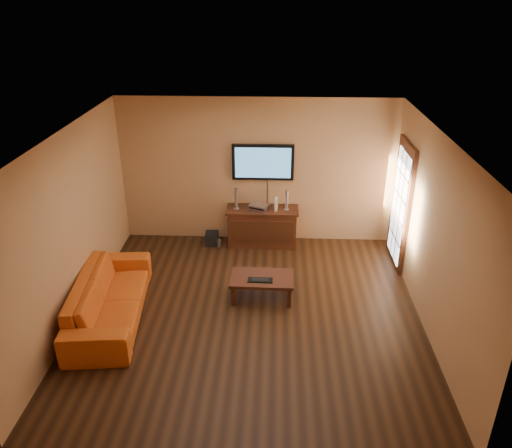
# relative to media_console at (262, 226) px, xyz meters

# --- Properties ---
(ground_plane) EXTENTS (5.00, 5.00, 0.00)m
(ground_plane) POSITION_rel_media_console_xyz_m (-0.11, -2.24, -0.36)
(ground_plane) COLOR black
(ground_plane) RESTS_ON ground
(room_walls) EXTENTS (5.00, 5.00, 5.00)m
(room_walls) POSITION_rel_media_console_xyz_m (-0.11, -1.62, 1.33)
(room_walls) COLOR tan
(room_walls) RESTS_ON ground
(french_door) EXTENTS (0.07, 1.02, 2.22)m
(french_door) POSITION_rel_media_console_xyz_m (2.35, -0.54, 0.69)
(french_door) COLOR #36170C
(french_door) RESTS_ON ground
(media_console) EXTENTS (1.32, 0.50, 0.72)m
(media_console) POSITION_rel_media_console_xyz_m (0.00, 0.00, 0.00)
(media_console) COLOR #36170C
(media_console) RESTS_ON ground
(television) EXTENTS (1.12, 0.08, 0.66)m
(television) POSITION_rel_media_console_xyz_m (0.00, 0.21, 1.18)
(television) COLOR black
(television) RESTS_ON ground
(coffee_table) EXTENTS (0.98, 0.60, 0.37)m
(coffee_table) POSITION_rel_media_console_xyz_m (0.05, -1.81, -0.04)
(coffee_table) COLOR #36170C
(coffee_table) RESTS_ON ground
(sofa) EXTENTS (0.90, 2.32, 0.89)m
(sofa) POSITION_rel_media_console_xyz_m (-2.13, -2.40, 0.08)
(sofa) COLOR #CA5416
(sofa) RESTS_ON ground
(speaker_left) EXTENTS (0.11, 0.11, 0.40)m
(speaker_left) POSITION_rel_media_console_xyz_m (-0.48, -0.01, 0.54)
(speaker_left) COLOR silver
(speaker_left) RESTS_ON media_console
(speaker_right) EXTENTS (0.10, 0.10, 0.37)m
(speaker_right) POSITION_rel_media_console_xyz_m (0.44, -0.01, 0.53)
(speaker_right) COLOR silver
(speaker_right) RESTS_ON media_console
(av_receiver) EXTENTS (0.41, 0.36, 0.08)m
(av_receiver) POSITION_rel_media_console_xyz_m (-0.06, 0.02, 0.40)
(av_receiver) COLOR silver
(av_receiver) RESTS_ON media_console
(game_console) EXTENTS (0.06, 0.17, 0.22)m
(game_console) POSITION_rel_media_console_xyz_m (0.25, -0.03, 0.47)
(game_console) COLOR white
(game_console) RESTS_ON media_console
(subwoofer) EXTENTS (0.25, 0.25, 0.24)m
(subwoofer) POSITION_rel_media_console_xyz_m (-0.94, -0.06, -0.24)
(subwoofer) COLOR black
(subwoofer) RESTS_ON ground
(bottle) EXTENTS (0.07, 0.07, 0.20)m
(bottle) POSITION_rel_media_console_xyz_m (-0.79, -0.23, -0.27)
(bottle) COLOR white
(bottle) RESTS_ON ground
(keyboard) EXTENTS (0.38, 0.15, 0.02)m
(keyboard) POSITION_rel_media_console_xyz_m (0.03, -1.91, 0.02)
(keyboard) COLOR black
(keyboard) RESTS_ON coffee_table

